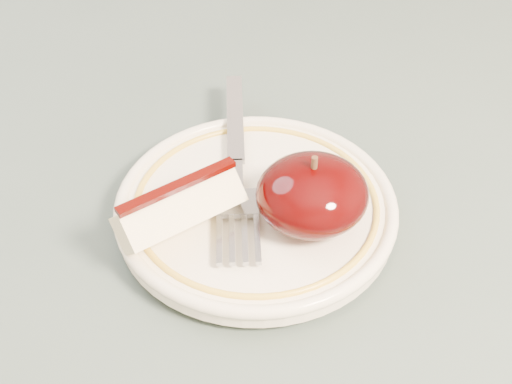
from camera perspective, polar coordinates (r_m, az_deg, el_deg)
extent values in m
cylinder|color=brown|center=(1.08, 15.55, -2.26)|extent=(0.05, 0.05, 0.71)
cube|color=#42514A|center=(0.45, -4.32, -10.64)|extent=(0.90, 0.90, 0.04)
cylinder|color=#F5EBCD|center=(0.48, 0.00, -2.19)|extent=(0.10, 0.10, 0.01)
cylinder|color=#F5EBCD|center=(0.47, 0.00, -1.42)|extent=(0.18, 0.18, 0.01)
torus|color=#F5EBCD|center=(0.47, 0.00, -0.98)|extent=(0.19, 0.19, 0.01)
torus|color=gold|center=(0.47, 0.00, -0.86)|extent=(0.16, 0.16, 0.00)
ellipsoid|color=black|center=(0.44, 4.52, -0.19)|extent=(0.07, 0.07, 0.04)
cylinder|color=#472D19|center=(0.43, 4.69, 2.22)|extent=(0.00, 0.00, 0.01)
cube|color=beige|center=(0.44, -6.14, -1.37)|extent=(0.09, 0.07, 0.03)
cube|color=#330401|center=(0.43, -6.32, 0.47)|extent=(0.08, 0.04, 0.00)
cube|color=#94979C|center=(0.53, -1.69, 6.01)|extent=(0.03, 0.10, 0.00)
cube|color=#94979C|center=(0.48, -1.56, 1.34)|extent=(0.01, 0.03, 0.00)
cube|color=#94979C|center=(0.46, -1.50, -0.91)|extent=(0.03, 0.03, 0.00)
cube|color=#94979C|center=(0.44, 0.11, -3.72)|extent=(0.01, 0.04, 0.00)
cube|color=#94979C|center=(0.44, -0.91, -3.75)|extent=(0.01, 0.04, 0.00)
cube|color=#94979C|center=(0.44, -1.93, -3.78)|extent=(0.01, 0.04, 0.00)
cube|color=#94979C|center=(0.44, -2.95, -3.80)|extent=(0.01, 0.04, 0.00)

